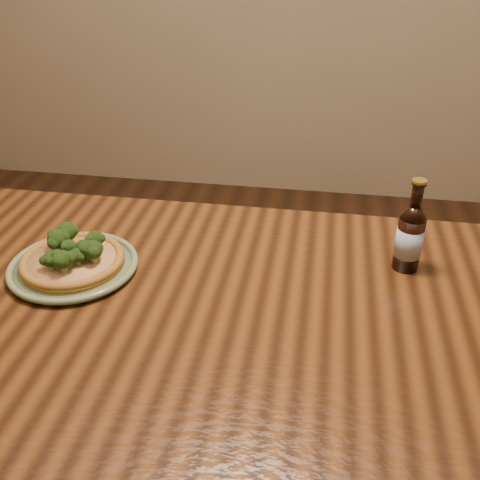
# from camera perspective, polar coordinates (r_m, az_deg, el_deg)

# --- Properties ---
(table) EXTENTS (1.60, 0.90, 0.75)m
(table) POSITION_cam_1_polar(r_m,az_deg,el_deg) (1.10, 0.53, -11.93)
(table) COLOR #49270F
(table) RESTS_ON ground
(plate) EXTENTS (0.27, 0.27, 0.02)m
(plate) POSITION_cam_1_polar(r_m,az_deg,el_deg) (1.21, -16.55, -2.56)
(plate) COLOR #637651
(plate) RESTS_ON table
(pizza) EXTENTS (0.21, 0.21, 0.07)m
(pizza) POSITION_cam_1_polar(r_m,az_deg,el_deg) (1.20, -16.64, -1.73)
(pizza) COLOR #906120
(pizza) RESTS_ON plate
(beer_bottle) EXTENTS (0.06, 0.06, 0.20)m
(beer_bottle) POSITION_cam_1_polar(r_m,az_deg,el_deg) (1.19, 16.87, 0.32)
(beer_bottle) COLOR black
(beer_bottle) RESTS_ON table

